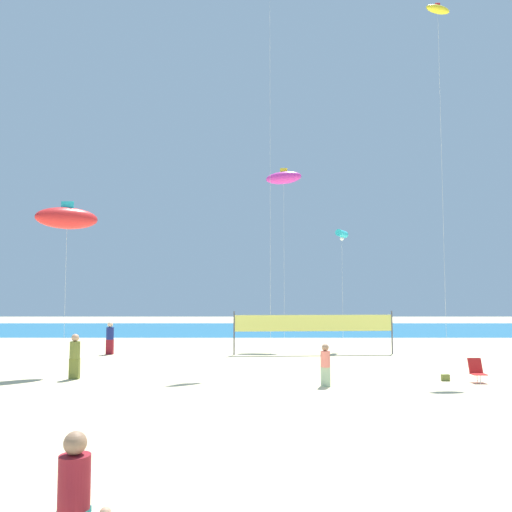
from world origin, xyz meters
The scene contains 13 objects.
ground_plane centered at (0.00, 0.00, 0.00)m, with size 120.00×120.00×0.00m, color beige.
ocean_band centered at (0.00, 33.18, 0.00)m, with size 120.00×20.00×0.01m, color #1E6B99.
mother_figure centered at (-2.95, -10.44, 0.90)m, with size 0.39×0.39×1.68m.
beachgoer_olive_shirt centered at (-7.93, 3.94, 0.94)m, with size 0.40×0.40×1.77m.
beachgoer_navy_shirt centered at (-8.88, 12.32, 0.96)m, with size 0.41×0.41×1.80m.
beachgoer_coral_shirt centered at (1.78, 2.28, 0.82)m, with size 0.35×0.35×1.53m.
folding_beach_chair centered at (7.67, 3.21, 0.47)m, with size 0.52×0.65×0.89m.
volleyball_net centered at (2.48, 12.33, 1.64)m, with size 8.95×0.74×2.40m.
beach_handbag centered at (6.57, 3.50, 0.12)m, with size 0.31×0.15×0.25m, color olive.
kite_yellow_inflatable centered at (8.68, 9.13, 17.99)m, with size 1.30×0.46×18.44m.
kite_red_inflatable centered at (-9.11, 5.96, 6.69)m, with size 2.79×2.46×7.45m.
kite_cyan_tube centered at (4.58, 15.26, 7.05)m, with size 0.97×1.35×7.30m.
kite_magenta_inflatable centered at (1.09, 17.28, 11.05)m, with size 2.46×0.90×11.70m.
Camera 1 is at (-0.75, -16.94, 3.35)m, focal length 36.64 mm.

